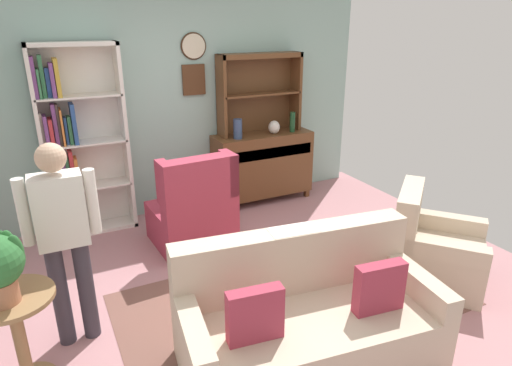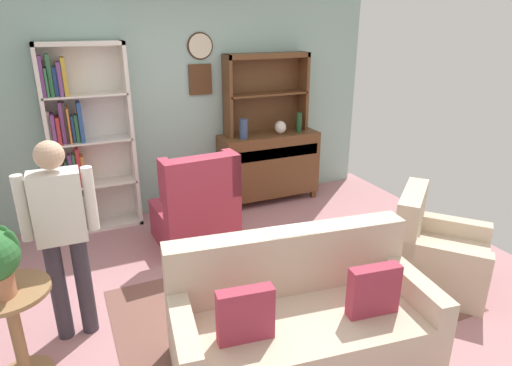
% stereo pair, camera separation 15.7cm
% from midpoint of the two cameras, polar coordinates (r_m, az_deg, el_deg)
% --- Properties ---
extents(ground_plane, '(5.40, 4.60, 0.02)m').
position_cam_midpoint_polar(ground_plane, '(4.17, -1.10, -13.57)').
color(ground_plane, '#B27A7F').
extents(wall_back, '(5.00, 0.09, 2.80)m').
position_cam_midpoint_polar(wall_back, '(5.53, -10.97, 10.57)').
color(wall_back, '#93B7AD').
rests_on(wall_back, ground_plane).
extents(area_rug, '(2.95, 1.63, 0.01)m').
position_cam_midpoint_polar(area_rug, '(4.02, 3.48, -14.80)').
color(area_rug, brown).
rests_on(area_rug, ground_plane).
extents(bookshelf, '(0.90, 0.30, 2.10)m').
position_cam_midpoint_polar(bookshelf, '(5.23, -22.95, 4.54)').
color(bookshelf, silver).
rests_on(bookshelf, ground_plane).
extents(sideboard, '(1.30, 0.45, 0.92)m').
position_cam_midpoint_polar(sideboard, '(5.86, 0.08, 2.49)').
color(sideboard, brown).
rests_on(sideboard, ground_plane).
extents(sideboard_hutch, '(1.10, 0.26, 1.00)m').
position_cam_midpoint_polar(sideboard_hutch, '(5.72, -0.42, 12.84)').
color(sideboard_hutch, brown).
rests_on(sideboard_hutch, sideboard).
extents(vase_tall, '(0.11, 0.11, 0.24)m').
position_cam_midpoint_polar(vase_tall, '(5.49, -3.20, 6.98)').
color(vase_tall, '#33476B').
rests_on(vase_tall, sideboard).
extents(vase_round, '(0.15, 0.15, 0.17)m').
position_cam_midpoint_polar(vase_round, '(5.73, 1.56, 7.20)').
color(vase_round, beige).
rests_on(vase_round, sideboard).
extents(bottle_wine, '(0.07, 0.07, 0.26)m').
position_cam_midpoint_polar(bottle_wine, '(5.83, 3.94, 7.84)').
color(bottle_wine, '#194223').
rests_on(bottle_wine, sideboard).
extents(couch_floral, '(1.90, 1.08, 0.90)m').
position_cam_midpoint_polar(couch_floral, '(3.29, 5.16, -17.29)').
color(couch_floral, beige).
rests_on(couch_floral, ground_plane).
extents(armchair_floral, '(1.08, 1.08, 0.88)m').
position_cam_midpoint_polar(armchair_floral, '(4.44, 20.91, -8.29)').
color(armchair_floral, beige).
rests_on(armchair_floral, ground_plane).
extents(wingback_chair, '(0.82, 0.84, 1.05)m').
position_cam_midpoint_polar(wingback_chair, '(4.75, -8.98, -3.89)').
color(wingback_chair, '#A33347').
rests_on(wingback_chair, ground_plane).
extents(plant_stand, '(0.52, 0.52, 0.70)m').
position_cam_midpoint_polar(plant_stand, '(3.40, -29.52, -16.40)').
color(plant_stand, '#997047').
rests_on(plant_stand, ground_plane).
extents(person_reading, '(0.52, 0.21, 1.56)m').
position_cam_midpoint_polar(person_reading, '(3.45, -24.80, -5.83)').
color(person_reading, '#38333D').
rests_on(person_reading, ground_plane).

